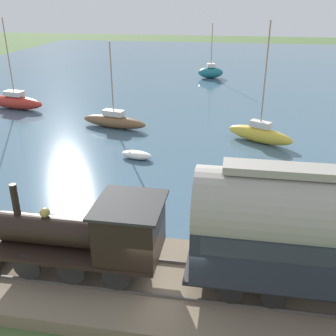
{
  "coord_description": "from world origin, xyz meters",
  "views": [
    {
      "loc": [
        -10.81,
        -1.76,
        9.8
      ],
      "look_at": [
        8.16,
        1.47,
        1.34
      ],
      "focal_mm": 42.0,
      "sensor_mm": 36.0,
      "label": 1
    }
  ],
  "objects_px": {
    "steam_locomotive": "(96,232)",
    "sailboat_teal": "(211,72)",
    "sailboat_red": "(15,101)",
    "rowboat_mid_harbor": "(137,155)",
    "rowboat_far_out": "(262,225)",
    "sailboat_brown": "(114,121)",
    "sailboat_yellow": "(260,133)"
  },
  "relations": [
    {
      "from": "sailboat_teal",
      "to": "rowboat_mid_harbor",
      "type": "relative_size",
      "value": 2.97
    },
    {
      "from": "steam_locomotive",
      "to": "rowboat_far_out",
      "type": "distance_m",
      "value": 8.08
    },
    {
      "from": "sailboat_brown",
      "to": "rowboat_far_out",
      "type": "distance_m",
      "value": 17.36
    },
    {
      "from": "steam_locomotive",
      "to": "sailboat_teal",
      "type": "relative_size",
      "value": 0.96
    },
    {
      "from": "rowboat_mid_harbor",
      "to": "steam_locomotive",
      "type": "bearing_deg",
      "value": -161.57
    },
    {
      "from": "sailboat_teal",
      "to": "rowboat_far_out",
      "type": "height_order",
      "value": "sailboat_teal"
    },
    {
      "from": "sailboat_red",
      "to": "rowboat_far_out",
      "type": "height_order",
      "value": "sailboat_red"
    },
    {
      "from": "rowboat_mid_harbor",
      "to": "sailboat_yellow",
      "type": "bearing_deg",
      "value": -49.48
    },
    {
      "from": "sailboat_brown",
      "to": "rowboat_mid_harbor",
      "type": "distance_m",
      "value": 7.01
    },
    {
      "from": "sailboat_red",
      "to": "rowboat_far_out",
      "type": "relative_size",
      "value": 3.64
    },
    {
      "from": "rowboat_mid_harbor",
      "to": "rowboat_far_out",
      "type": "relative_size",
      "value": 1.02
    },
    {
      "from": "rowboat_mid_harbor",
      "to": "rowboat_far_out",
      "type": "xyz_separation_m",
      "value": [
        -7.23,
        -7.71,
        -0.11
      ]
    },
    {
      "from": "rowboat_far_out",
      "to": "sailboat_brown",
      "type": "bearing_deg",
      "value": 61.48
    },
    {
      "from": "sailboat_yellow",
      "to": "sailboat_red",
      "type": "bearing_deg",
      "value": 104.96
    },
    {
      "from": "steam_locomotive",
      "to": "sailboat_red",
      "type": "relative_size",
      "value": 0.8
    },
    {
      "from": "sailboat_yellow",
      "to": "rowboat_mid_harbor",
      "type": "bearing_deg",
      "value": 148.77
    },
    {
      "from": "steam_locomotive",
      "to": "sailboat_teal",
      "type": "xyz_separation_m",
      "value": [
        40.46,
        -1.26,
        -1.47
      ]
    },
    {
      "from": "steam_locomotive",
      "to": "sailboat_red",
      "type": "xyz_separation_m",
      "value": [
        22.28,
        15.8,
        -1.55
      ]
    },
    {
      "from": "rowboat_mid_harbor",
      "to": "rowboat_far_out",
      "type": "bearing_deg",
      "value": -122.2
    },
    {
      "from": "sailboat_teal",
      "to": "rowboat_far_out",
      "type": "bearing_deg",
      "value": 177.04
    },
    {
      "from": "sailboat_yellow",
      "to": "rowboat_far_out",
      "type": "bearing_deg",
      "value": -152.37
    },
    {
      "from": "sailboat_yellow",
      "to": "sailboat_red",
      "type": "height_order",
      "value": "sailboat_yellow"
    },
    {
      "from": "sailboat_teal",
      "to": "sailboat_red",
      "type": "height_order",
      "value": "sailboat_red"
    },
    {
      "from": "sailboat_brown",
      "to": "sailboat_red",
      "type": "xyz_separation_m",
      "value": [
        4.08,
        10.84,
        0.11
      ]
    },
    {
      "from": "sailboat_red",
      "to": "sailboat_teal",
      "type": "bearing_deg",
      "value": -32.01
    },
    {
      "from": "sailboat_yellow",
      "to": "rowboat_mid_harbor",
      "type": "xyz_separation_m",
      "value": [
        -4.56,
        8.03,
        -0.4
      ]
    },
    {
      "from": "steam_locomotive",
      "to": "sailboat_teal",
      "type": "bearing_deg",
      "value": -1.78
    },
    {
      "from": "steam_locomotive",
      "to": "rowboat_far_out",
      "type": "bearing_deg",
      "value": -51.67
    },
    {
      "from": "steam_locomotive",
      "to": "sailboat_yellow",
      "type": "relative_size",
      "value": 0.77
    },
    {
      "from": "sailboat_teal",
      "to": "rowboat_mid_harbor",
      "type": "xyz_separation_m",
      "value": [
        -28.39,
        2.84,
        -0.51
      ]
    },
    {
      "from": "sailboat_brown",
      "to": "sailboat_red",
      "type": "height_order",
      "value": "sailboat_red"
    },
    {
      "from": "sailboat_red",
      "to": "sailboat_brown",
      "type": "bearing_deg",
      "value": -99.43
    }
  ]
}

